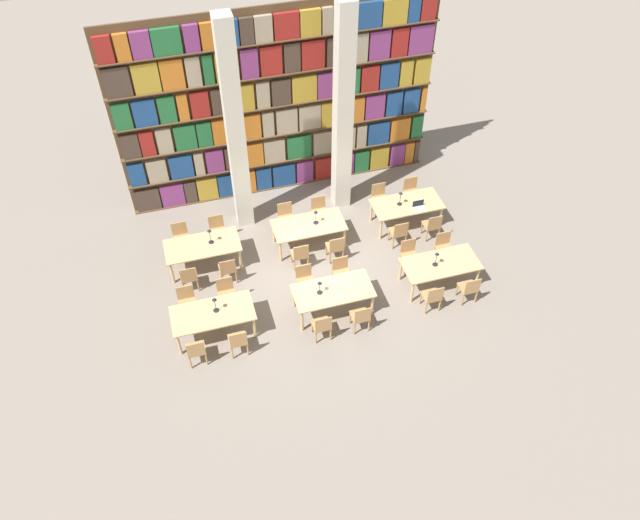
{
  "coord_description": "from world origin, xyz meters",
  "views": [
    {
      "loc": [
        -3.06,
        -10.6,
        11.92
      ],
      "look_at": [
        0.0,
        -0.12,
        0.67
      ],
      "focal_mm": 35.0,
      "sensor_mm": 36.0,
      "label": 1
    }
  ],
  "objects_px": {
    "chair_1": "(187,301)",
    "chair_4": "(322,326)",
    "desk_lamp_1": "(320,285)",
    "chair_10": "(469,288)",
    "desk_lamp_4": "(316,215)",
    "chair_17": "(286,217)",
    "desk_lamp_0": "(215,302)",
    "chair_14": "(228,269)",
    "reading_table_3": "(203,247)",
    "desk_lamp_2": "(437,257)",
    "chair_8": "(432,297)",
    "chair_2": "(238,341)",
    "chair_9": "(409,254)",
    "laptop": "(419,207)",
    "reading_table_5": "(407,206)",
    "chair_22": "(432,225)",
    "desk_lamp_3": "(210,234)",
    "reading_table_0": "(213,315)",
    "chair_5": "(305,280)",
    "chair_6": "(361,317)",
    "chair_15": "(217,230)",
    "chair_0": "(196,350)",
    "chair_21": "(379,197)",
    "pillar_center": "(343,114)",
    "chair_23": "(411,191)",
    "pillar_left": "(235,131)",
    "chair_19": "(319,210)",
    "desk_lamp_5": "(401,196)",
    "chair_3": "(226,293)",
    "chair_20": "(399,232)",
    "chair_7": "(341,272)",
    "chair_18": "(335,247)",
    "chair_12": "(189,277)",
    "reading_table_4": "(309,227)",
    "chair_11": "(444,247)",
    "reading_table_2": "(440,265)",
    "chair_13": "(181,237)"
  },
  "relations": [
    {
      "from": "pillar_center",
      "to": "reading_table_2",
      "type": "distance_m",
      "value": 4.64
    },
    {
      "from": "chair_13",
      "to": "chair_14",
      "type": "xyz_separation_m",
      "value": [
        0.98,
        -1.51,
        0.0
      ]
    },
    {
      "from": "chair_12",
      "to": "chair_10",
      "type": "bearing_deg",
      "value": -19.37
    },
    {
      "from": "chair_4",
      "to": "chair_15",
      "type": "distance_m",
      "value": 4.3
    },
    {
      "from": "reading_table_3",
      "to": "chair_18",
      "type": "height_order",
      "value": "chair_18"
    },
    {
      "from": "reading_table_0",
      "to": "chair_23",
      "type": "distance_m",
      "value": 6.96
    },
    {
      "from": "reading_table_3",
      "to": "desk_lamp_2",
      "type": "bearing_deg",
      "value": -23.06
    },
    {
      "from": "chair_2",
      "to": "reading_table_2",
      "type": "distance_m",
      "value": 5.35
    },
    {
      "from": "desk_lamp_3",
      "to": "chair_14",
      "type": "bearing_deg",
      "value": -72.0
    },
    {
      "from": "chair_1",
      "to": "desk_lamp_1",
      "type": "bearing_deg",
      "value": 164.38
    },
    {
      "from": "chair_14",
      "to": "desk_lamp_0",
      "type": "bearing_deg",
      "value": -108.83
    },
    {
      "from": "chair_3",
      "to": "chair_20",
      "type": "relative_size",
      "value": 1.0
    },
    {
      "from": "pillar_center",
      "to": "desk_lamp_4",
      "type": "xyz_separation_m",
      "value": [
        -1.16,
        -1.45,
        -1.97
      ]
    },
    {
      "from": "chair_9",
      "to": "desk_lamp_4",
      "type": "relative_size",
      "value": 2.02
    },
    {
      "from": "chair_5",
      "to": "chair_6",
      "type": "distance_m",
      "value": 1.78
    },
    {
      "from": "chair_4",
      "to": "chair_10",
      "type": "bearing_deg",
      "value": 1.58
    },
    {
      "from": "desk_lamp_1",
      "to": "chair_23",
      "type": "xyz_separation_m",
      "value": [
        3.67,
        3.21,
        -0.53
      ]
    },
    {
      "from": "chair_7",
      "to": "chair_20",
      "type": "relative_size",
      "value": 1.0
    },
    {
      "from": "reading_table_0",
      "to": "desk_lamp_3",
      "type": "height_order",
      "value": "desk_lamp_3"
    },
    {
      "from": "chair_17",
      "to": "chair_23",
      "type": "distance_m",
      "value": 3.73
    },
    {
      "from": "chair_1",
      "to": "chair_17",
      "type": "distance_m",
      "value": 3.79
    },
    {
      "from": "desk_lamp_0",
      "to": "laptop",
      "type": "xyz_separation_m",
      "value": [
        5.9,
        2.03,
        -0.26
      ]
    },
    {
      "from": "desk_lamp_3",
      "to": "chair_19",
      "type": "distance_m",
      "value": 3.24
    },
    {
      "from": "pillar_center",
      "to": "chair_1",
      "type": "bearing_deg",
      "value": -148.35
    },
    {
      "from": "chair_15",
      "to": "desk_lamp_4",
      "type": "bearing_deg",
      "value": 163.16
    },
    {
      "from": "chair_8",
      "to": "chair_22",
      "type": "distance_m",
      "value": 2.57
    },
    {
      "from": "chair_6",
      "to": "reading_table_4",
      "type": "height_order",
      "value": "chair_6"
    },
    {
      "from": "chair_0",
      "to": "chair_21",
      "type": "bearing_deg",
      "value": 33.69
    },
    {
      "from": "chair_8",
      "to": "chair_14",
      "type": "xyz_separation_m",
      "value": [
        -4.6,
        2.31,
        0.0
      ]
    },
    {
      "from": "chair_12",
      "to": "desk_lamp_1",
      "type": "bearing_deg",
      "value": -29.35
    },
    {
      "from": "chair_14",
      "to": "chair_20",
      "type": "xyz_separation_m",
      "value": [
        4.65,
        0.05,
        0.0
      ]
    },
    {
      "from": "chair_5",
      "to": "reading_table_3",
      "type": "distance_m",
      "value": 2.82
    },
    {
      "from": "chair_2",
      "to": "chair_9",
      "type": "bearing_deg",
      "value": 17.38
    },
    {
      "from": "desk_lamp_0",
      "to": "chair_14",
      "type": "distance_m",
      "value": 1.68
    },
    {
      "from": "chair_8",
      "to": "chair_18",
      "type": "xyz_separation_m",
      "value": [
        -1.75,
        2.29,
        0.0
      ]
    },
    {
      "from": "desk_lamp_5",
      "to": "chair_3",
      "type": "bearing_deg",
      "value": -162.55
    },
    {
      "from": "pillar_center",
      "to": "reading_table_4",
      "type": "distance_m",
      "value": 3.07
    },
    {
      "from": "chair_12",
      "to": "chair_0",
      "type": "bearing_deg",
      "value": -93.8
    },
    {
      "from": "pillar_left",
      "to": "desk_lamp_1",
      "type": "bearing_deg",
      "value": -74.2
    },
    {
      "from": "pillar_left",
      "to": "desk_lamp_5",
      "type": "xyz_separation_m",
      "value": [
        4.09,
        -1.36,
        -1.96
      ]
    },
    {
      "from": "chair_11",
      "to": "reading_table_5",
      "type": "xyz_separation_m",
      "value": [
        -0.42,
        1.6,
        0.19
      ]
    },
    {
      "from": "chair_4",
      "to": "chair_19",
      "type": "height_order",
      "value": "same"
    },
    {
      "from": "chair_10",
      "to": "desk_lamp_4",
      "type": "bearing_deg",
      "value": 134.95
    },
    {
      "from": "desk_lamp_5",
      "to": "reading_table_5",
      "type": "bearing_deg",
      "value": -5.6
    },
    {
      "from": "chair_1",
      "to": "chair_4",
      "type": "height_order",
      "value": "same"
    },
    {
      "from": "reading_table_5",
      "to": "chair_22",
      "type": "bearing_deg",
      "value": -58.65
    },
    {
      "from": "reading_table_4",
      "to": "chair_23",
      "type": "bearing_deg",
      "value": 14.04
    },
    {
      "from": "desk_lamp_1",
      "to": "desk_lamp_5",
      "type": "height_order",
      "value": "desk_lamp_5"
    },
    {
      "from": "desk_lamp_3",
      "to": "chair_17",
      "type": "relative_size",
      "value": 0.53
    },
    {
      "from": "desk_lamp_4",
      "to": "chair_17",
      "type": "bearing_deg",
      "value": 130.6
    }
  ]
}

